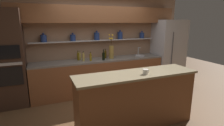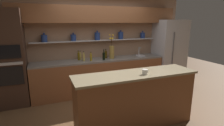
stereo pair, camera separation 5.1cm
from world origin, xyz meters
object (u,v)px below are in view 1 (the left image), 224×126
Objects in this scene: oven_tower at (7,59)px; bottle_spirit_2 at (83,57)px; flower_vase at (111,51)px; bottle_oil_3 at (105,54)px; refrigerator at (168,52)px; bottle_spirit_5 at (80,56)px; coffee_mug at (145,72)px; bottle_wine_0 at (103,56)px; bottle_oil_4 at (78,56)px; bottle_oil_1 at (91,57)px; sink_fixture at (140,55)px.

oven_tower is 1.70m from bottle_spirit_2.
flower_vase reaches higher than bottle_oil_3.
refrigerator is 2.97× the size of flower_vase.
bottle_oil_3 is (-0.14, 0.11, -0.10)m from flower_vase.
bottle_spirit_5 reaches higher than coffee_mug.
flower_vase is at bearing -11.35° from bottle_spirit_5.
bottle_wine_0 reaches higher than bottle_spirit_2.
oven_tower is (-4.40, 0.04, 0.11)m from refrigerator.
bottle_spirit_2 is at bearing -166.93° from bottle_oil_3.
bottle_wine_0 is at bearing -19.70° from bottle_oil_4.
bottle_wine_0 is (-2.19, -0.10, 0.04)m from refrigerator.
flower_vase reaches higher than bottle_wine_0.
bottle_oil_4 is 0.08m from bottle_spirit_5.
bottle_spirit_2 is at bearing -1.98° from oven_tower.
refrigerator is 8.35× the size of bottle_oil_1.
coffee_mug is at bearing -89.98° from bottle_oil_3.
sink_fixture reaches higher than coffee_mug.
sink_fixture is at bearing 6.86° from bottle_wine_0.
bottle_wine_0 is 0.52m from bottle_spirit_2.
bottle_wine_0 reaches higher than bottle_spirit_5.
bottle_wine_0 is 2.60× the size of coffee_mug.
bottle_spirit_5 is 2.18m from coffee_mug.
bottle_oil_1 is at bearing 172.64° from bottle_wine_0.
bottle_oil_4 is at bearing 177.39° from refrigerator.
bottle_spirit_5 is (-2.75, 0.19, 0.03)m from refrigerator.
sink_fixture is 1.15× the size of bottle_oil_3.
coffee_mug is at bearing -70.62° from bottle_spirit_2.
bottle_oil_3 is 0.76m from bottle_oil_4.
bottle_spirit_2 is 0.22m from bottle_spirit_5.
refrigerator reaches higher than bottle_oil_1.
bottle_wine_0 reaches higher than sink_fixture.
bottle_oil_1 is (1.88, -0.09, -0.08)m from oven_tower.
sink_fixture is at bearing 3.74° from bottle_oil_1.
sink_fixture is at bearing 0.20° from oven_tower.
bottle_spirit_5 is at bearing 153.40° from bottle_wine_0.
sink_fixture is 1.07m from bottle_oil_3.
sink_fixture is 2.66× the size of coffee_mug.
bottle_oil_3 is at bearing 176.38° from refrigerator.
bottle_oil_4 is (-0.11, 0.15, 0.00)m from bottle_spirit_2.
bottle_oil_3 reaches higher than bottle_oil_1.
oven_tower is 2.49m from flower_vase.
coffee_mug is (-1.06, -1.93, 0.12)m from sink_fixture.
refrigerator is 7.67× the size of bottle_oil_4.
bottle_spirit_5 is at bearing 168.65° from flower_vase.
sink_fixture is (-0.99, 0.05, -0.04)m from refrigerator.
refrigerator is 2.78m from coffee_mug.
refrigerator is 2.76m from bottle_spirit_5.
oven_tower reaches higher than bottle_wine_0.
bottle_oil_3 is 1.00× the size of bottle_oil_4.
bottle_wine_0 is 0.63m from bottle_spirit_5.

